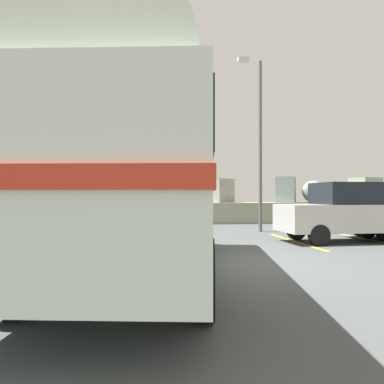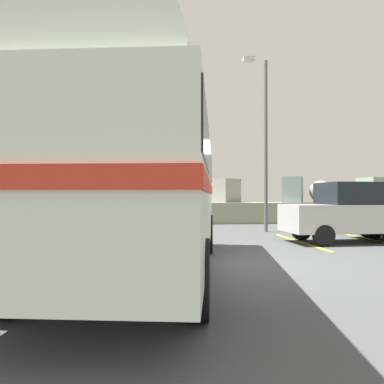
{
  "view_description": "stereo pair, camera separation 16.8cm",
  "coord_description": "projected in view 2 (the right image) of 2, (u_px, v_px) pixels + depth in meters",
  "views": [
    {
      "loc": [
        -1.9,
        -8.03,
        1.48
      ],
      "look_at": [
        -1.03,
        -1.29,
        1.54
      ],
      "focal_mm": 35.7,
      "sensor_mm": 36.0,
      "label": 1
    },
    {
      "loc": [
        -1.73,
        -8.05,
        1.48
      ],
      "look_at": [
        -1.03,
        -1.29,
        1.54
      ],
      "focal_mm": 35.7,
      "sensor_mm": 36.0,
      "label": 2
    }
  ],
  "objects": [
    {
      "name": "ground",
      "position": [
        234.0,
        264.0,
        8.17
      ],
      "size": [
        32.0,
        26.0,
        0.02
      ],
      "color": "#464B4C"
    },
    {
      "name": "breakwater",
      "position": [
        192.0,
        209.0,
        19.96
      ],
      "size": [
        31.36,
        2.48,
        2.48
      ],
      "color": "gray",
      "rests_on": "ground"
    },
    {
      "name": "vintage_coach",
      "position": [
        145.0,
        165.0,
        7.16
      ],
      "size": [
        3.8,
        8.86,
        3.7
      ],
      "rotation": [
        0.0,
        0.0,
        -0.16
      ],
      "color": "black",
      "rests_on": "ground"
    },
    {
      "name": "parked_car_nearest",
      "position": [
        352.0,
        212.0,
        11.86
      ],
      "size": [
        4.16,
        1.84,
        1.86
      ],
      "rotation": [
        0.0,
        0.0,
        1.61
      ],
      "color": "black",
      "rests_on": "ground"
    },
    {
      "name": "lamp_post",
      "position": [
        264.0,
        136.0,
        15.25
      ],
      "size": [
        1.08,
        0.54,
        6.91
      ],
      "color": "#5B5B60",
      "rests_on": "ground"
    }
  ]
}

